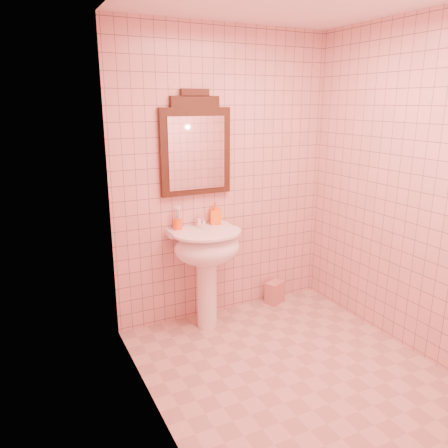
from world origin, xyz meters
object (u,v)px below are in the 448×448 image
pedestal_sink (207,254)px  toothbrush_cup (178,224)px  soap_dispenser (215,213)px  mirror (196,147)px  towel (275,292)px

pedestal_sink → toothbrush_cup: toothbrush_cup is taller
pedestal_sink → soap_dispenser: soap_dispenser is taller
mirror → toothbrush_cup: 0.65m
toothbrush_cup → towel: 1.26m
pedestal_sink → toothbrush_cup: size_ratio=5.02×
pedestal_sink → towel: 0.96m
soap_dispenser → towel: soap_dispenser is taller
pedestal_sink → mirror: 0.89m
toothbrush_cup → towel: bearing=-1.4°
mirror → towel: bearing=-4.9°
mirror → towel: (0.77, -0.07, -1.42)m
towel → soap_dispenser: bearing=177.1°
mirror → towel: 1.62m
mirror → soap_dispenser: (0.16, -0.03, -0.57)m
mirror → pedestal_sink: bearing=-90.0°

